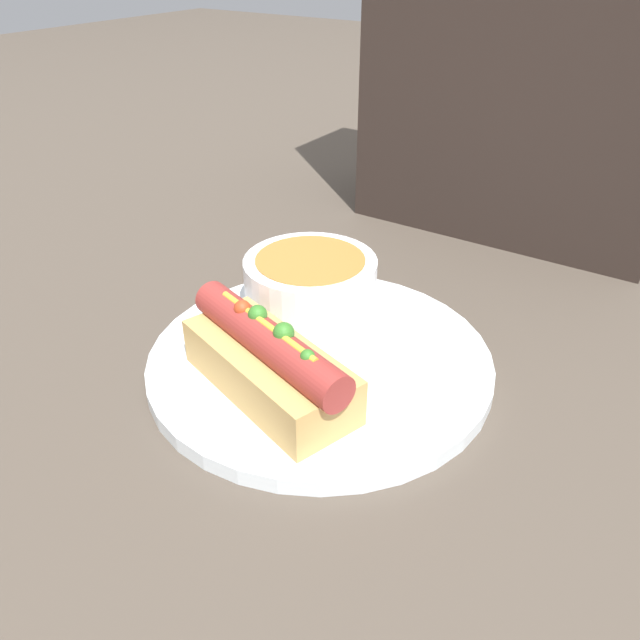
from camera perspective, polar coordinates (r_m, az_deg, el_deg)
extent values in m
plane|color=#4C4238|center=(0.53, 0.00, -4.30)|extent=(4.00, 4.00, 0.00)
cylinder|color=white|center=(0.52, 0.00, -3.70)|extent=(0.29, 0.29, 0.01)
cube|color=tan|center=(0.47, -4.67, -4.59)|extent=(0.16, 0.10, 0.04)
cylinder|color=#9E332D|center=(0.46, -4.81, -1.88)|extent=(0.16, 0.08, 0.03)
sphere|color=#C63F1E|center=(0.47, -7.11, 1.06)|extent=(0.01, 0.01, 0.01)
sphere|color=#387A28|center=(0.44, -3.34, -1.19)|extent=(0.02, 0.02, 0.02)
sphere|color=#387A28|center=(0.46, -5.72, 0.49)|extent=(0.01, 0.01, 0.01)
sphere|color=#387A28|center=(0.42, -1.15, -3.37)|extent=(0.01, 0.01, 0.01)
cylinder|color=gold|center=(0.45, -4.89, -0.46)|extent=(0.11, 0.04, 0.01)
cylinder|color=white|center=(0.57, -0.88, 3.23)|extent=(0.12, 0.12, 0.05)
cylinder|color=#C67533|center=(0.56, -0.90, 5.18)|extent=(0.10, 0.10, 0.01)
cube|color=#B7B7BC|center=(0.51, -6.01, -4.11)|extent=(0.07, 0.09, 0.00)
ellipsoid|color=#B7B7BC|center=(0.57, -5.86, 0.53)|extent=(0.04, 0.04, 0.01)
cube|color=#2D231E|center=(0.77, 19.37, 24.76)|extent=(0.34, 0.15, 0.47)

